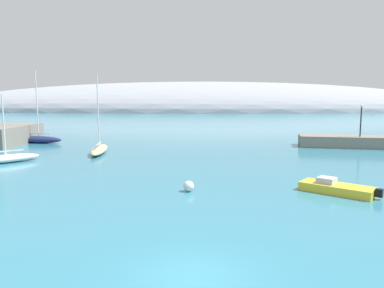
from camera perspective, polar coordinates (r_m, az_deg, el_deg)
name	(u,v)px	position (r m, az deg, el deg)	size (l,w,h in m)	color
water	(194,277)	(14.07, 0.30, -20.05)	(600.00, 600.00, 0.00)	teal
breakwater_rocks	(374,142)	(53.06, 26.55, 0.28)	(18.75, 3.96, 1.48)	gray
distant_ridge	(200,110)	(193.09, 1.22, 5.30)	(278.37, 89.11, 29.48)	#999EA8
sailboat_navy_near_shore	(39,139)	(56.88, -22.80, 0.73)	(7.34, 3.08, 10.29)	navy
sailboat_sand_mid_mooring	(99,149)	(44.26, -14.28, -0.78)	(2.68, 8.34, 9.04)	#C6B284
sailboat_white_outer_mooring	(6,158)	(41.04, -27.05, -1.98)	(5.93, 5.81, 6.82)	white
motorboat_yellow_alongside_breakwater	(336,188)	(26.94, 21.62, -6.40)	(4.88, 4.39, 0.99)	yellow
mooring_buoy_white	(189,186)	(25.44, -0.52, -6.60)	(0.75, 0.75, 0.75)	silver
harbor_lamp_post	(361,117)	(51.49, 24.88, 3.87)	(0.36, 0.36, 4.14)	black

